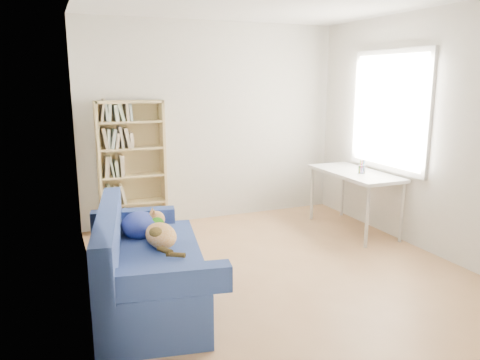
# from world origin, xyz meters

# --- Properties ---
(ground) EXTENTS (4.00, 4.00, 0.00)m
(ground) POSITION_xyz_m (0.00, 0.00, 0.00)
(ground) COLOR #A9784C
(ground) RESTS_ON ground
(room_shell) EXTENTS (3.54, 4.04, 2.62)m
(room_shell) POSITION_xyz_m (0.10, 0.03, 1.64)
(room_shell) COLOR silver
(room_shell) RESTS_ON ground
(sofa) EXTENTS (1.10, 1.85, 0.84)m
(sofa) POSITION_xyz_m (-1.36, -0.15, 0.33)
(sofa) COLOR navy
(sofa) RESTS_ON ground
(bookshelf) EXTENTS (0.81, 0.25, 1.62)m
(bookshelf) POSITION_xyz_m (-1.11, 1.86, 0.75)
(bookshelf) COLOR tan
(bookshelf) RESTS_ON ground
(desk) EXTENTS (0.59, 1.28, 0.75)m
(desk) POSITION_xyz_m (1.44, 0.81, 0.68)
(desk) COLOR white
(desk) RESTS_ON ground
(pen_cup) EXTENTS (0.09, 0.09, 0.16)m
(pen_cup) POSITION_xyz_m (1.46, 0.71, 0.81)
(pen_cup) COLOR white
(pen_cup) RESTS_ON desk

